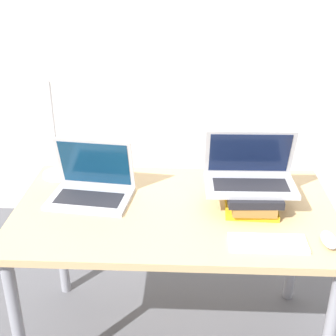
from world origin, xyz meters
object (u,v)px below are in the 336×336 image
laptop_on_books (250,174)px  mouse (329,240)px  book_stack (251,198)px  desk_lamp (61,78)px  laptop_left (92,186)px  wireless_keyboard (268,243)px

laptop_on_books → mouse: size_ratio=3.24×
book_stack → mouse: size_ratio=2.33×
mouse → desk_lamp: bearing=155.8°
laptop_left → wireless_keyboard: 0.77m
desk_lamp → mouse: bearing=-24.2°
wireless_keyboard → desk_lamp: bearing=149.5°
laptop_left → desk_lamp: 0.47m
wireless_keyboard → desk_lamp: (-0.83, 0.49, 0.46)m
book_stack → wireless_keyboard: book_stack is taller
wireless_keyboard → desk_lamp: desk_lamp is taller
book_stack → mouse: book_stack is taller
laptop_on_books → wireless_keyboard: bearing=-82.0°
laptop_left → wireless_keyboard: size_ratio=1.29×
wireless_keyboard → mouse: bearing=4.4°
book_stack → desk_lamp: size_ratio=0.42×
laptop_on_books → desk_lamp: desk_lamp is taller
laptop_on_books → wireless_keyboard: laptop_on_books is taller
laptop_left → mouse: laptop_left is taller
laptop_on_books → desk_lamp: (-0.79, 0.19, 0.33)m
book_stack → mouse: (0.25, -0.24, -0.03)m
laptop_left → desk_lamp: (-0.13, 0.16, 0.42)m
book_stack → laptop_on_books: 0.10m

